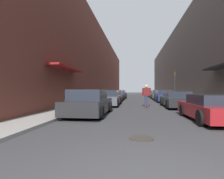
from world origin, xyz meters
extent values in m
plane|color=#38383A|center=(0.00, 21.91, 0.00)|extent=(120.48, 120.48, 0.00)
cube|color=gray|center=(-4.74, 27.38, 0.06)|extent=(1.80, 54.76, 0.12)
cube|color=gray|center=(4.74, 27.38, 0.06)|extent=(1.80, 54.76, 0.12)
cube|color=brown|center=(-7.64, 27.38, 5.49)|extent=(4.00, 54.76, 10.98)
cube|color=maroon|center=(-5.24, 9.58, 2.90)|extent=(1.00, 4.80, 0.12)
cube|color=#564C47|center=(7.64, 27.38, 5.44)|extent=(4.00, 54.76, 10.89)
cube|color=#232326|center=(-2.89, 6.90, 0.50)|extent=(1.94, 4.31, 0.67)
cube|color=#232833|center=(-2.89, 6.69, 1.11)|extent=(1.70, 2.25, 0.55)
cylinder|color=black|center=(-3.83, 8.23, 0.31)|extent=(0.18, 0.62, 0.62)
cylinder|color=black|center=(-1.96, 8.23, 0.31)|extent=(0.18, 0.62, 0.62)
cylinder|color=black|center=(-3.83, 5.57, 0.31)|extent=(0.18, 0.62, 0.62)
cylinder|color=black|center=(-1.96, 5.57, 0.31)|extent=(0.18, 0.62, 0.62)
cube|color=#515459|center=(-2.72, 12.71, 0.50)|extent=(1.95, 4.73, 0.65)
cube|color=#232833|center=(-2.72, 12.48, 1.08)|extent=(1.69, 2.47, 0.50)
cylinder|color=black|center=(-3.63, 14.17, 0.32)|extent=(0.18, 0.65, 0.65)
cylinder|color=black|center=(-1.80, 14.17, 0.32)|extent=(0.18, 0.65, 0.65)
cylinder|color=black|center=(-3.63, 11.26, 0.32)|extent=(0.18, 0.65, 0.65)
cylinder|color=black|center=(-1.80, 11.26, 0.32)|extent=(0.18, 0.65, 0.65)
cube|color=maroon|center=(-2.77, 18.53, 0.48)|extent=(1.79, 4.12, 0.61)
cube|color=#232833|center=(-2.77, 18.32, 1.05)|extent=(1.57, 2.15, 0.53)
cylinder|color=black|center=(-3.64, 19.80, 0.31)|extent=(0.18, 0.62, 0.62)
cylinder|color=black|center=(-1.91, 19.80, 0.31)|extent=(0.18, 0.62, 0.62)
cylinder|color=black|center=(-3.64, 17.25, 0.31)|extent=(0.18, 0.62, 0.62)
cylinder|color=black|center=(-1.91, 17.25, 0.31)|extent=(0.18, 0.62, 0.62)
cube|color=navy|center=(-2.81, 23.87, 0.52)|extent=(2.04, 4.79, 0.69)
cube|color=#232833|center=(-2.81, 23.64, 1.07)|extent=(1.75, 2.51, 0.41)
cylinder|color=black|center=(-3.75, 25.34, 0.32)|extent=(0.18, 0.65, 0.65)
cylinder|color=black|center=(-1.87, 25.34, 0.32)|extent=(0.18, 0.65, 0.65)
cylinder|color=black|center=(-3.75, 22.41, 0.32)|extent=(0.18, 0.65, 0.65)
cylinder|color=black|center=(-1.87, 22.41, 0.32)|extent=(0.18, 0.65, 0.65)
cube|color=maroon|center=(2.89, 5.86, 0.46)|extent=(1.85, 4.12, 0.57)
cube|color=#232833|center=(2.89, 5.66, 0.95)|extent=(1.60, 2.16, 0.42)
cylinder|color=black|center=(2.02, 7.13, 0.31)|extent=(0.18, 0.62, 0.62)
cylinder|color=black|center=(3.75, 7.13, 0.31)|extent=(0.18, 0.62, 0.62)
cylinder|color=black|center=(2.02, 4.60, 0.31)|extent=(0.18, 0.62, 0.62)
cube|color=#232326|center=(2.70, 11.71, 0.48)|extent=(1.86, 4.69, 0.59)
cube|color=#232833|center=(2.70, 11.47, 1.00)|extent=(1.62, 2.45, 0.47)
cylinder|color=black|center=(1.82, 13.15, 0.34)|extent=(0.18, 0.67, 0.67)
cylinder|color=black|center=(3.58, 13.15, 0.34)|extent=(0.18, 0.67, 0.67)
cylinder|color=black|center=(1.82, 10.26, 0.34)|extent=(0.18, 0.67, 0.67)
cylinder|color=black|center=(3.58, 10.26, 0.34)|extent=(0.18, 0.67, 0.67)
cube|color=navy|center=(2.74, 17.85, 0.52)|extent=(1.75, 4.58, 0.68)
cube|color=#232833|center=(2.74, 17.62, 1.09)|extent=(1.53, 2.38, 0.45)
cylinder|color=black|center=(1.89, 19.27, 0.32)|extent=(0.18, 0.64, 0.64)
cylinder|color=black|center=(3.59, 19.27, 0.32)|extent=(0.18, 0.64, 0.64)
cylinder|color=black|center=(1.89, 16.44, 0.32)|extent=(0.18, 0.64, 0.64)
cylinder|color=black|center=(3.59, 16.44, 0.32)|extent=(0.18, 0.64, 0.64)
cube|color=#515459|center=(2.81, 23.40, 0.47)|extent=(1.87, 4.21, 0.57)
cube|color=#232833|center=(2.81, 23.19, 1.02)|extent=(1.63, 2.20, 0.54)
cylinder|color=black|center=(1.92, 24.70, 0.34)|extent=(0.18, 0.67, 0.67)
cylinder|color=black|center=(3.71, 24.70, 0.34)|extent=(0.18, 0.67, 0.67)
cylinder|color=black|center=(1.92, 22.10, 0.34)|extent=(0.18, 0.67, 0.67)
cylinder|color=black|center=(3.71, 22.10, 0.34)|extent=(0.18, 0.67, 0.67)
cube|color=#B7B7BC|center=(2.91, 28.95, 0.45)|extent=(1.92, 4.46, 0.55)
cube|color=#232833|center=(2.91, 28.73, 0.97)|extent=(1.64, 2.34, 0.48)
cylinder|color=black|center=(2.03, 30.32, 0.32)|extent=(0.18, 0.65, 0.65)
cylinder|color=black|center=(3.79, 30.32, 0.32)|extent=(0.18, 0.65, 0.65)
cylinder|color=black|center=(2.03, 27.59, 0.32)|extent=(0.18, 0.65, 0.65)
cylinder|color=black|center=(3.79, 27.59, 0.32)|extent=(0.18, 0.65, 0.65)
cube|color=#B2231E|center=(0.46, 11.69, 0.07)|extent=(0.20, 0.78, 0.02)
cylinder|color=beige|center=(0.39, 11.94, 0.03)|extent=(0.03, 0.06, 0.06)
cylinder|color=beige|center=(0.54, 11.94, 0.03)|extent=(0.03, 0.06, 0.06)
cylinder|color=beige|center=(0.39, 11.44, 0.03)|extent=(0.03, 0.06, 0.06)
cylinder|color=beige|center=(0.54, 11.44, 0.03)|extent=(0.03, 0.06, 0.06)
cylinder|color=#2D3351|center=(0.38, 11.69, 0.48)|extent=(0.12, 0.12, 0.82)
cylinder|color=#2D3351|center=(0.55, 11.69, 0.48)|extent=(0.12, 0.12, 0.82)
cube|color=maroon|center=(0.46, 11.69, 1.20)|extent=(0.49, 0.22, 0.62)
sphere|color=beige|center=(0.46, 11.69, 1.64)|extent=(0.26, 0.26, 0.26)
cylinder|color=maroon|center=(0.17, 11.69, 1.20)|extent=(0.10, 0.10, 0.59)
cylinder|color=maroon|center=(0.76, 11.69, 1.20)|extent=(0.10, 0.10, 0.59)
cylinder|color=#332D28|center=(-0.24, 2.66, 0.01)|extent=(0.70, 0.70, 0.02)
cylinder|color=#2D2D2D|center=(4.94, 22.38, 1.96)|extent=(0.10, 0.10, 3.67)
cube|color=#332D0F|center=(4.94, 22.38, 3.57)|extent=(0.16, 0.16, 0.45)
sphere|color=red|center=(4.94, 22.29, 3.68)|extent=(0.11, 0.11, 0.11)
camera|label=1|loc=(-0.41, -2.34, 1.38)|focal=28.00mm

